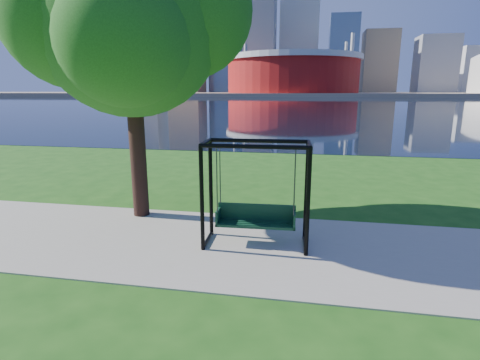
# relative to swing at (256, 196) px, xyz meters

# --- Properties ---
(ground) EXTENTS (900.00, 900.00, 0.00)m
(ground) POSITION_rel_swing_xyz_m (-0.60, 0.34, -1.10)
(ground) COLOR #1E5114
(ground) RESTS_ON ground
(path) EXTENTS (120.00, 4.00, 0.03)m
(path) POSITION_rel_swing_xyz_m (-0.60, -0.16, -1.08)
(path) COLOR #9E937F
(path) RESTS_ON ground
(river) EXTENTS (900.00, 180.00, 0.02)m
(river) POSITION_rel_swing_xyz_m (-0.60, 102.34, -1.09)
(river) COLOR black
(river) RESTS_ON ground
(far_bank) EXTENTS (900.00, 228.00, 2.00)m
(far_bank) POSITION_rel_swing_xyz_m (-0.60, 306.34, -0.10)
(far_bank) COLOR #937F60
(far_bank) RESTS_ON ground
(stadium) EXTENTS (83.00, 83.00, 32.00)m
(stadium) POSITION_rel_swing_xyz_m (-10.60, 235.34, 13.13)
(stadium) COLOR maroon
(stadium) RESTS_ON far_bank
(skyline) EXTENTS (392.00, 66.00, 96.50)m
(skyline) POSITION_rel_swing_xyz_m (-4.87, 319.74, 34.79)
(skyline) COLOR gray
(skyline) RESTS_ON far_bank
(swing) EXTENTS (2.25, 1.06, 2.27)m
(swing) POSITION_rel_swing_xyz_m (0.00, 0.00, 0.00)
(swing) COLOR black
(swing) RESTS_ON ground
(park_tree) EXTENTS (5.78, 5.22, 7.18)m
(park_tree) POSITION_rel_swing_xyz_m (-3.35, 1.45, 3.89)
(park_tree) COLOR black
(park_tree) RESTS_ON ground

